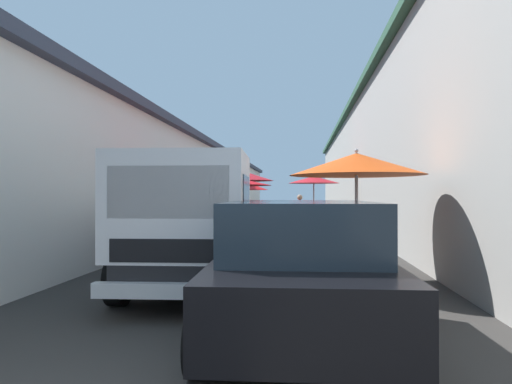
{
  "coord_description": "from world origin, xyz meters",
  "views": [
    {
      "loc": [
        -1.58,
        -0.85,
        1.53
      ],
      "look_at": [
        12.66,
        0.66,
        1.61
      ],
      "focal_mm": 29.7,
      "sensor_mm": 36.0,
      "label": 1
    }
  ],
  "objects": [
    {
      "name": "fruit_stall_mid_lane",
      "position": [
        12.6,
        1.21,
        1.77
      ],
      "size": [
        2.33,
        2.33,
        2.44
      ],
      "color": "#9E9EA3",
      "rests_on": "ground"
    },
    {
      "name": "fruit_stall_near_left",
      "position": [
        8.17,
        1.23,
        1.65
      ],
      "size": [
        2.87,
        2.87,
        2.12
      ],
      "color": "#9E9EA3",
      "rests_on": "ground"
    },
    {
      "name": "fruit_stall_far_right",
      "position": [
        5.83,
        -1.81,
        1.73
      ],
      "size": [
        2.32,
        2.32,
        2.32
      ],
      "color": "#9E9EA3",
      "rests_on": "ground"
    },
    {
      "name": "hatchback_car",
      "position": [
        3.22,
        -0.83,
        0.74
      ],
      "size": [
        3.97,
        2.04,
        1.45
      ],
      "color": "black",
      "rests_on": "ground"
    },
    {
      "name": "vendor_by_crates",
      "position": [
        14.74,
        -0.81,
        0.86
      ],
      "size": [
        0.25,
        0.61,
        1.52
      ],
      "color": "navy",
      "rests_on": "ground"
    },
    {
      "name": "building_left_whitewash",
      "position": [
        15.75,
        6.74,
        1.98
      ],
      "size": [
        49.8,
        7.5,
        3.93
      ],
      "color": "silver",
      "rests_on": "ground"
    },
    {
      "name": "ground",
      "position": [
        13.5,
        0.0,
        0.0
      ],
      "size": [
        90.0,
        90.0,
        0.0
      ],
      "primitive_type": "plane",
      "color": "#33302D"
    },
    {
      "name": "fruit_stall_near_right",
      "position": [
        17.48,
        1.78,
        1.57
      ],
      "size": [
        2.2,
        2.2,
        2.2
      ],
      "color": "#9E9EA3",
      "rests_on": "ground"
    },
    {
      "name": "fruit_stall_far_left",
      "position": [
        16.69,
        -1.41,
        1.79
      ],
      "size": [
        2.19,
        2.19,
        2.39
      ],
      "color": "#9E9EA3",
      "rests_on": "ground"
    },
    {
      "name": "delivery_truck",
      "position": [
        4.74,
        0.8,
        1.04
      ],
      "size": [
        5.01,
        2.18,
        2.08
      ],
      "color": "black",
      "rests_on": "ground"
    },
    {
      "name": "building_right_concrete",
      "position": [
        15.75,
        -6.74,
        2.91
      ],
      "size": [
        49.8,
        7.5,
        5.8
      ],
      "color": "gray",
      "rests_on": "ground"
    }
  ]
}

